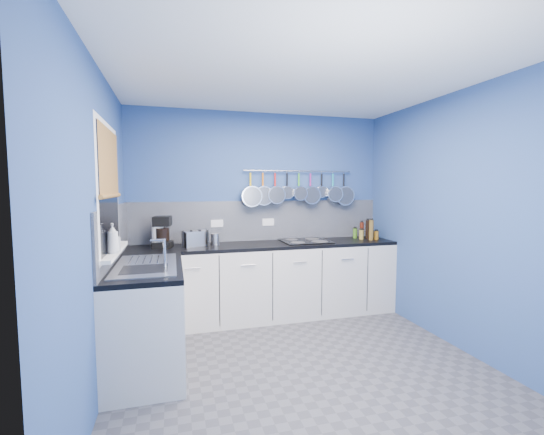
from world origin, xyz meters
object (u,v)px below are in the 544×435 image
paper_towel (158,235)px  canister (215,239)px  toaster (195,239)px  soap_bottle_a (113,238)px  hob (305,241)px  soap_bottle_b (115,241)px  coffee_maker (163,232)px

paper_towel → canister: size_ratio=2.16×
toaster → canister: size_ratio=2.03×
soap_bottle_a → hob: (2.04, 1.11, -0.26)m
soap_bottle_b → canister: soap_bottle_b is taller
soap_bottle_a → hob: size_ratio=0.41×
coffee_maker → hob: coffee_maker is taller
toaster → soap_bottle_a: bearing=-141.7°
coffee_maker → soap_bottle_a: bearing=-96.3°
coffee_maker → canister: bearing=13.1°
canister → hob: canister is taller
soap_bottle_b → hob: bearing=26.3°
soap_bottle_a → hob: bearing=28.6°
soap_bottle_a → paper_towel: size_ratio=0.83×
paper_towel → toaster: bearing=-1.4°
coffee_maker → toaster: (0.36, -0.00, -0.09)m
hob → canister: bearing=178.2°
soap_bottle_a → toaster: bearing=57.8°
soap_bottle_b → hob: 2.29m
paper_towel → hob: size_ratio=0.50×
soap_bottle_b → toaster: 1.24m
coffee_maker → hob: 1.70m
coffee_maker → hob: (1.70, -0.01, -0.17)m
paper_towel → canister: bearing=1.5°
soap_bottle_b → hob: size_ratio=0.30×
coffee_maker → hob: bearing=10.4°
soap_bottle_a → canister: bearing=50.9°
coffee_maker → soap_bottle_b: bearing=-97.9°
hob → paper_towel: bearing=179.4°
coffee_maker → canister: coffee_maker is taller
toaster → hob: toaster is taller
soap_bottle_b → canister: size_ratio=1.29×
toaster → canister: bearing=-12.8°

